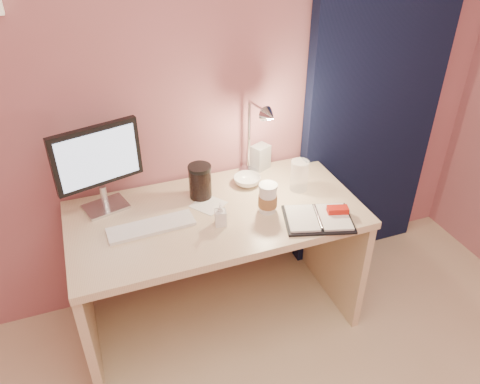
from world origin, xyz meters
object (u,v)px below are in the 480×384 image
object	(u,v)px
desk	(213,239)
planner	(320,218)
product_box	(261,157)
lotion_bottle	(221,214)
bowl	(247,181)
dark_jar	(200,183)
clear_cup	(299,175)
coffee_cup	(268,199)
monitor	(97,161)
desk_lamp	(253,135)
keyboard	(151,227)

from	to	relation	value
desk	planner	size ratio (longest dim) A/B	3.82
planner	product_box	size ratio (longest dim) A/B	2.67
desk	planner	bearing A→B (deg)	-35.11
lotion_bottle	planner	bearing A→B (deg)	-16.10
bowl	dark_jar	size ratio (longest dim) A/B	0.90
clear_cup	product_box	bearing A→B (deg)	111.04
dark_jar	coffee_cup	bearing A→B (deg)	-40.90
desk	clear_cup	xyz separation A→B (m)	(0.46, -0.03, 0.31)
monitor	desk_lamp	distance (m)	0.76
bowl	product_box	size ratio (longest dim) A/B	1.04
coffee_cup	desk_lamp	xyz separation A→B (m)	(0.03, 0.27, 0.20)
coffee_cup	lotion_bottle	xyz separation A→B (m)	(-0.25, -0.03, -0.01)
coffee_cup	desk	bearing A→B (deg)	147.42
planner	clear_cup	size ratio (longest dim) A/B	2.28
clear_cup	dark_jar	world-z (taller)	clear_cup
monitor	planner	xyz separation A→B (m)	(0.93, -0.45, -0.25)
bowl	product_box	bearing A→B (deg)	45.83
product_box	monitor	bearing A→B (deg)	162.26
clear_cup	bowl	distance (m)	0.27
coffee_cup	dark_jar	bearing A→B (deg)	139.10
planner	product_box	bearing A→B (deg)	114.38
coffee_cup	product_box	bearing A→B (deg)	72.32
monitor	lotion_bottle	world-z (taller)	monitor
monitor	clear_cup	distance (m)	0.99
desk	keyboard	size ratio (longest dim) A/B	3.53
clear_cup	lotion_bottle	bearing A→B (deg)	-162.34
monitor	product_box	xyz separation A→B (m)	(0.85, 0.10, -0.19)
bowl	dark_jar	xyz separation A→B (m)	(-0.26, -0.03, 0.06)
keyboard	lotion_bottle	distance (m)	0.32
coffee_cup	product_box	size ratio (longest dim) A/B	1.07
product_box	dark_jar	bearing A→B (deg)	178.01
desk	coffee_cup	size ratio (longest dim) A/B	9.49
coffee_cup	clear_cup	size ratio (longest dim) A/B	0.92
desk_lamp	lotion_bottle	bearing A→B (deg)	-143.95
monitor	bowl	xyz separation A→B (m)	(0.72, -0.04, -0.24)
keyboard	coffee_cup	size ratio (longest dim) A/B	2.69
bowl	product_box	distance (m)	0.19
monitor	bowl	bearing A→B (deg)	-18.23
keyboard	product_box	size ratio (longest dim) A/B	2.89
planner	coffee_cup	world-z (taller)	coffee_cup
dark_jar	lotion_bottle	bearing A→B (deg)	-85.45
monitor	bowl	size ratio (longest dim) A/B	3.05
desk	desk_lamp	bearing A→B (deg)	23.87
lotion_bottle	keyboard	bearing A→B (deg)	164.76
lotion_bottle	desk	bearing A→B (deg)	86.94
bowl	dark_jar	bearing A→B (deg)	-174.25
planner	keyboard	bearing A→B (deg)	-179.24
keyboard	bowl	xyz separation A→B (m)	(0.55, 0.20, 0.01)
coffee_cup	lotion_bottle	world-z (taller)	coffee_cup
monitor	dark_jar	xyz separation A→B (m)	(0.46, -0.06, -0.18)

